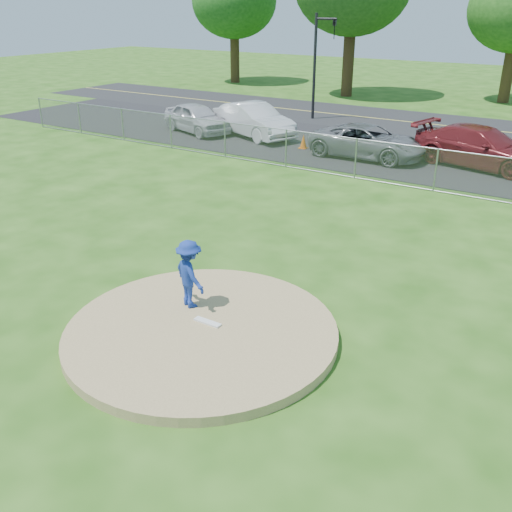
{
  "coord_description": "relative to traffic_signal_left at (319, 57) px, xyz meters",
  "views": [
    {
      "loc": [
        6.17,
        -7.6,
        6.08
      ],
      "look_at": [
        0.0,
        2.0,
        1.0
      ],
      "focal_mm": 40.0,
      "sensor_mm": 36.0,
      "label": 1
    }
  ],
  "objects": [
    {
      "name": "traffic_cone",
      "position": [
        2.84,
        -6.79,
        -3.04
      ],
      "size": [
        0.33,
        0.33,
        0.63
      ],
      "primitive_type": "cone",
      "color": "#D55F0B",
      "rests_on": "parking_lot"
    },
    {
      "name": "ground",
      "position": [
        8.76,
        -12.0,
        -3.36
      ],
      "size": [
        120.0,
        120.0,
        0.0
      ],
      "primitive_type": "plane",
      "color": "#214D10",
      "rests_on": "ground"
    },
    {
      "name": "chain_link_fence",
      "position": [
        8.76,
        -10.0,
        -2.61
      ],
      "size": [
        40.0,
        0.06,
        1.5
      ],
      "primitive_type": "cube",
      "color": "gray",
      "rests_on": "ground"
    },
    {
      "name": "parked_car_white",
      "position": [
        -0.41,
        -5.95,
        -2.55
      ],
      "size": [
        5.17,
        3.35,
        1.61
      ],
      "primitive_type": "imported",
      "rotation": [
        0.0,
        0.0,
        1.2
      ],
      "color": "silver",
      "rests_on": "parking_lot"
    },
    {
      "name": "pitching_rubber",
      "position": [
        8.76,
        -21.8,
        -3.14
      ],
      "size": [
        0.6,
        0.15,
        0.04
      ],
      "primitive_type": "cube",
      "color": "white",
      "rests_on": "pitchers_mound"
    },
    {
      "name": "traffic_signal_left",
      "position": [
        0.0,
        0.0,
        0.0
      ],
      "size": [
        1.28,
        0.2,
        5.6
      ],
      "color": "black",
      "rests_on": "ground"
    },
    {
      "name": "parking_lot",
      "position": [
        8.76,
        -5.5,
        -3.36
      ],
      "size": [
        50.0,
        8.0,
        0.01
      ],
      "primitive_type": "cube",
      "color": "black",
      "rests_on": "ground"
    },
    {
      "name": "pitchers_mound",
      "position": [
        8.76,
        -22.0,
        -3.26
      ],
      "size": [
        5.4,
        5.4,
        0.2
      ],
      "primitive_type": "cylinder",
      "color": "#9D8456",
      "rests_on": "ground"
    },
    {
      "name": "parked_car_darkred",
      "position": [
        10.31,
        -5.78,
        -2.56
      ],
      "size": [
        5.81,
        3.36,
        1.58
      ],
      "primitive_type": "imported",
      "rotation": [
        0.0,
        0.0,
        1.35
      ],
      "color": "maroon",
      "rests_on": "parking_lot"
    },
    {
      "name": "pitcher",
      "position": [
        8.03,
        -21.4,
        -2.43
      ],
      "size": [
        1.09,
        0.88,
        1.47
      ],
      "primitive_type": "imported",
      "rotation": [
        0.0,
        0.0,
        2.74
      ],
      "color": "navy",
      "rests_on": "pitchers_mound"
    },
    {
      "name": "parked_car_silver",
      "position": [
        -3.4,
        -6.64,
        -2.63
      ],
      "size": [
        4.59,
        3.01,
        1.45
      ],
      "primitive_type": "imported",
      "rotation": [
        0.0,
        0.0,
        1.24
      ],
      "color": "#BABABF",
      "rests_on": "parking_lot"
    },
    {
      "name": "parked_car_gray",
      "position": [
        5.92,
        -6.81,
        -2.67
      ],
      "size": [
        4.94,
        2.33,
        1.36
      ],
      "primitive_type": "imported",
      "rotation": [
        0.0,
        0.0,
        1.56
      ],
      "color": "slate",
      "rests_on": "parking_lot"
    },
    {
      "name": "street",
      "position": [
        8.76,
        2.0,
        -3.36
      ],
      "size": [
        60.0,
        7.0,
        0.01
      ],
      "primitive_type": "cube",
      "color": "black",
      "rests_on": "ground"
    }
  ]
}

